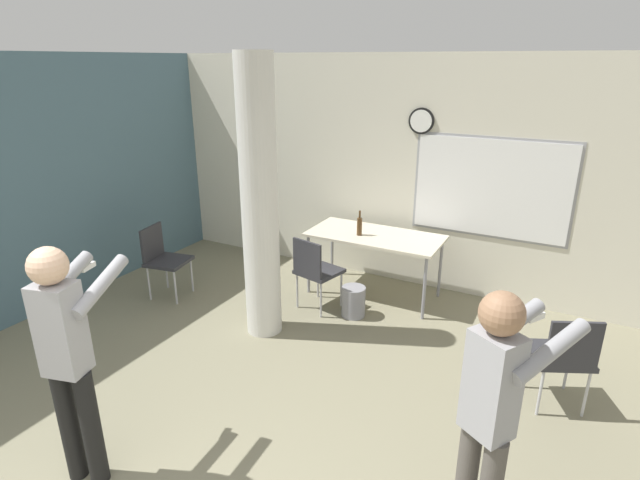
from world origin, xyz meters
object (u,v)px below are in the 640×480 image
object	(u,v)px
bottle_on_table	(359,226)
chair_table_left	(315,268)
person_playing_side	(492,408)
chair_mid_room	(564,354)
chair_by_left_wall	(163,256)
person_playing_front	(68,350)
folding_table	(375,239)

from	to	relation	value
bottle_on_table	chair_table_left	xyz separation A→B (m)	(-0.28, -0.57, -0.38)
bottle_on_table	person_playing_side	xyz separation A→B (m)	(1.97, -2.74, 0.09)
chair_mid_room	chair_by_left_wall	size ratio (longest dim) A/B	1.00
bottle_on_table	chair_table_left	distance (m)	0.74
chair_by_left_wall	chair_table_left	world-z (taller)	same
person_playing_front	person_playing_side	size ratio (longest dim) A/B	1.02
chair_by_left_wall	bottle_on_table	bearing A→B (deg)	28.13
bottle_on_table	person_playing_front	bearing A→B (deg)	-98.04
folding_table	person_playing_front	bearing A→B (deg)	-100.32
chair_table_left	person_playing_front	world-z (taller)	person_playing_front
chair_table_left	person_playing_front	distance (m)	2.92
chair_mid_room	chair_table_left	world-z (taller)	same
person_playing_side	person_playing_front	bearing A→B (deg)	-163.97
person_playing_front	chair_by_left_wall	bearing A→B (deg)	123.86
chair_mid_room	chair_table_left	size ratio (longest dim) A/B	1.00
chair_by_left_wall	person_playing_side	bearing A→B (deg)	-22.13
chair_table_left	person_playing_front	xyz separation A→B (m)	(-0.21, -2.88, 0.49)
chair_table_left	person_playing_side	distance (m)	3.16
chair_table_left	chair_mid_room	bearing A→B (deg)	-12.79
folding_table	bottle_on_table	xyz separation A→B (m)	(-0.16, -0.10, 0.17)
bottle_on_table	chair_by_left_wall	distance (m)	2.37
bottle_on_table	chair_table_left	world-z (taller)	bottle_on_table
chair_mid_room	person_playing_side	size ratio (longest dim) A/B	0.52
chair_by_left_wall	person_playing_side	xyz separation A→B (m)	(4.03, -1.64, 0.47)
person_playing_front	bottle_on_table	bearing A→B (deg)	81.96
bottle_on_table	person_playing_front	distance (m)	3.48
bottle_on_table	person_playing_front	size ratio (longest dim) A/B	0.18
folding_table	chair_mid_room	size ratio (longest dim) A/B	1.80
bottle_on_table	chair_mid_room	xyz separation A→B (m)	(2.30, -1.16, -0.38)
bottle_on_table	chair_table_left	size ratio (longest dim) A/B	0.34
bottle_on_table	folding_table	bearing A→B (deg)	32.25
bottle_on_table	person_playing_front	xyz separation A→B (m)	(-0.49, -3.45, 0.11)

